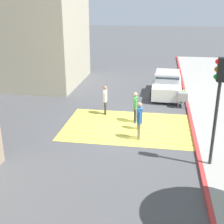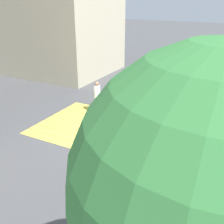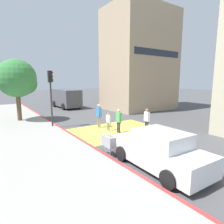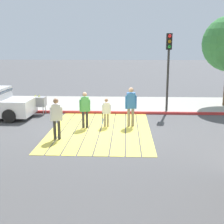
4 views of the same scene
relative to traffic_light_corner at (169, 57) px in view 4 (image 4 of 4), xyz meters
name	(u,v)px [view 4 (image 4 of 4)]	position (x,y,z in m)	size (l,w,h in m)	color
ground_plane	(100,130)	(3.58, -3.33, -3.04)	(120.00, 120.00, 0.00)	#4C4C4F
crosswalk_stripes	(100,130)	(3.58, -3.33, -3.03)	(6.40, 4.35, 0.01)	#EAD64C
sidewalk_west	(108,104)	(-2.02, -3.33, -2.98)	(4.80, 40.00, 0.12)	#9E9B93
curb_painted	(105,112)	(0.33, -3.33, -2.97)	(0.16, 40.00, 0.13)	#BC3333
traffic_light_corner	(169,57)	(0.00, 0.00, 0.00)	(0.39, 0.28, 4.24)	#2D2D2D
tennis_ball_cart	(38,102)	(0.68, -6.91, -2.34)	(0.56, 0.80, 1.02)	#99999E
pedestrian_adult_lead	(85,107)	(3.25, -4.05, -2.09)	(0.27, 0.47, 1.63)	#333338
pedestrian_adult_trailing	(131,104)	(2.89, -2.00, -1.99)	(0.27, 0.52, 1.80)	gray
pedestrian_adult_side	(56,116)	(5.00, -4.93, -2.08)	(0.25, 0.48, 1.65)	#333338
pedestrian_child_with_racket	(106,111)	(3.02, -3.12, -2.30)	(0.32, 0.41, 1.31)	gray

